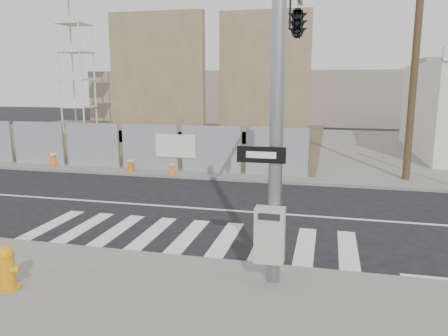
% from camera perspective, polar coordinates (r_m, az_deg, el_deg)
% --- Properties ---
extents(ground, '(100.00, 100.00, 0.00)m').
position_cam_1_polar(ground, '(13.75, -1.47, -5.43)').
color(ground, black).
rests_on(ground, ground).
extents(sidewalk_far, '(50.00, 20.00, 0.12)m').
position_cam_1_polar(sidewalk_far, '(27.22, 6.18, 2.89)').
color(sidewalk_far, slate).
rests_on(sidewalk_far, ground).
extents(signal_pole, '(0.96, 5.87, 7.00)m').
position_cam_1_polar(signal_pole, '(10.76, 8.86, 15.61)').
color(signal_pole, gray).
rests_on(signal_pole, sidewalk_near).
extents(chain_link_fence, '(24.60, 0.04, 2.00)m').
position_cam_1_polar(chain_link_fence, '(22.41, -23.44, 3.02)').
color(chain_link_fence, gray).
rests_on(chain_link_fence, sidewalk_far).
extents(concrete_wall_left, '(6.00, 1.30, 8.00)m').
position_cam_1_polar(concrete_wall_left, '(27.84, -8.59, 9.87)').
color(concrete_wall_left, brown).
rests_on(concrete_wall_left, sidewalk_far).
extents(concrete_wall_right, '(5.50, 1.30, 8.00)m').
position_cam_1_polar(concrete_wall_right, '(27.10, 5.28, 9.92)').
color(concrete_wall_right, brown).
rests_on(concrete_wall_right, sidewalk_far).
extents(crane_tower, '(2.60, 2.60, 18.15)m').
position_cam_1_polar(crane_tower, '(35.35, -19.12, 18.83)').
color(crane_tower, slate).
rests_on(crane_tower, sidewalk_far).
extents(utility_pole_right, '(1.60, 0.28, 10.00)m').
position_cam_1_polar(utility_pole_right, '(18.53, 23.82, 14.18)').
color(utility_pole_right, brown).
rests_on(utility_pole_right, sidewalk_far).
extents(fire_hydrant, '(0.56, 0.56, 0.84)m').
position_cam_1_polar(fire_hydrant, '(9.23, -26.51, -11.61)').
color(fire_hydrant, orange).
rests_on(fire_hydrant, sidewalk_near).
extents(traffic_cone_b, '(0.48, 0.48, 0.79)m').
position_cam_1_polar(traffic_cone_b, '(21.88, -21.41, 1.37)').
color(traffic_cone_b, orange).
rests_on(traffic_cone_b, sidewalk_far).
extents(traffic_cone_c, '(0.47, 0.47, 0.72)m').
position_cam_1_polar(traffic_cone_c, '(19.39, -12.14, 0.63)').
color(traffic_cone_c, '#E65D0C').
rests_on(traffic_cone_c, sidewalk_far).
extents(traffic_cone_d, '(0.33, 0.33, 0.62)m').
position_cam_1_polar(traffic_cone_d, '(18.56, -6.78, 0.18)').
color(traffic_cone_d, orange).
rests_on(traffic_cone_d, sidewalk_far).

